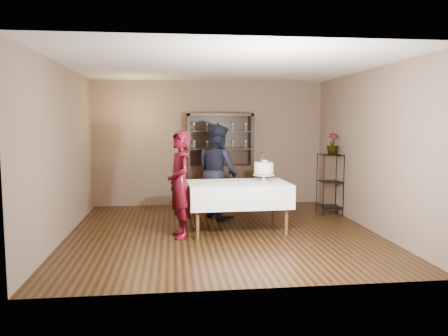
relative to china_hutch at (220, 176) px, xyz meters
The scene contains 14 objects.
floor 2.36m from the china_hutch, 95.08° to the right, with size 5.00×5.00×0.00m, color black.
ceiling 3.04m from the china_hutch, 95.08° to the right, with size 5.00×5.00×0.00m, color silver.
back_wall 0.76m from the china_hutch, 128.88° to the left, with size 5.00×0.02×2.70m, color brown.
wall_left 3.58m from the china_hutch, 140.17° to the right, with size 0.02×5.00×2.70m, color brown.
wall_right 3.29m from the china_hutch, 44.39° to the right, with size 0.02×5.00×2.70m, color brown.
china_hutch is the anchor object (origin of this frame).
plant_etagere 2.33m from the china_hutch, 26.83° to the right, with size 0.42×0.42×1.20m.
cake_table 2.24m from the china_hutch, 88.33° to the right, with size 1.68×1.07×0.83m.
woman 2.65m from the china_hutch, 109.77° to the right, with size 0.62×0.40×1.69m, color #3A050B.
man 1.14m from the china_hutch, 98.10° to the right, with size 0.86×0.67×1.78m, color black.
cake 2.22m from the china_hutch, 76.32° to the right, with size 0.38×0.38×0.50m.
plate_near 2.36m from the china_hutch, 90.76° to the right, with size 0.18×0.18×0.01m, color silver.
plate_far 2.14m from the china_hutch, 90.61° to the right, with size 0.16×0.16×0.01m, color silver.
potted_plant 2.48m from the china_hutch, 27.45° to the right, with size 0.23×0.23×0.41m, color #40612E.
Camera 1 is at (-0.80, -7.04, 1.81)m, focal length 35.00 mm.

